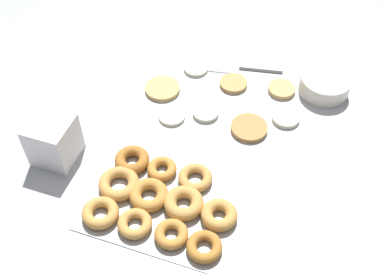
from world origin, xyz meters
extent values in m
plane|color=#B2B5BA|center=(0.00, 0.00, 0.00)|extent=(3.00, 3.00, 0.00)
cylinder|color=tan|center=(-0.17, 0.11, 0.01)|extent=(0.11, 0.11, 0.01)
cylinder|color=#B27F42|center=(0.14, 0.03, 0.01)|extent=(0.11, 0.11, 0.02)
cylinder|color=beige|center=(-0.09, 0.00, 0.01)|extent=(0.08, 0.08, 0.01)
cylinder|color=beige|center=(-0.10, 0.24, 0.01)|extent=(0.08, 0.08, 0.01)
cylinder|color=tan|center=(0.05, 0.20, 0.01)|extent=(0.09, 0.09, 0.01)
cylinder|color=silver|center=(0.24, 0.11, 0.01)|extent=(0.08, 0.08, 0.01)
cylinder|color=tan|center=(0.20, 0.23, 0.01)|extent=(0.09, 0.09, 0.02)
cylinder|color=beige|center=(0.00, 0.05, 0.01)|extent=(0.08, 0.08, 0.01)
cube|color=#ADAFB5|center=(0.00, -0.30, 0.00)|extent=(0.41, 0.31, 0.01)
torus|color=#D19347|center=(-0.14, -0.40, 0.02)|extent=(0.10, 0.10, 0.03)
torus|color=#D19347|center=(-0.05, -0.40, 0.02)|extent=(0.09, 0.09, 0.03)
torus|color=#C68438|center=(0.05, -0.39, 0.02)|extent=(0.09, 0.09, 0.03)
torus|color=#B7752D|center=(0.14, -0.40, 0.02)|extent=(0.09, 0.09, 0.03)
torus|color=#D19347|center=(-0.14, -0.30, 0.02)|extent=(0.11, 0.11, 0.03)
torus|color=#C68438|center=(-0.04, -0.30, 0.02)|extent=(0.10, 0.10, 0.03)
torus|color=#D19347|center=(0.05, -0.30, 0.02)|extent=(0.11, 0.11, 0.03)
torus|color=#D19347|center=(0.15, -0.30, 0.02)|extent=(0.10, 0.10, 0.03)
torus|color=#AD6B28|center=(-0.14, -0.21, 0.02)|extent=(0.10, 0.10, 0.03)
torus|color=#C68438|center=(-0.04, -0.21, 0.02)|extent=(0.08, 0.08, 0.03)
torus|color=#D19347|center=(0.05, -0.21, 0.02)|extent=(0.09, 0.09, 0.03)
cylinder|color=silver|center=(0.33, 0.27, 0.03)|extent=(0.16, 0.16, 0.06)
cube|color=white|center=(-0.35, -0.25, 0.01)|extent=(0.12, 0.12, 0.03)
cube|color=white|center=(-0.35, -0.25, 0.04)|extent=(0.12, 0.12, 0.03)
cube|color=white|center=(-0.35, -0.25, 0.07)|extent=(0.12, 0.12, 0.03)
cube|color=white|center=(-0.35, -0.25, 0.10)|extent=(0.12, 0.12, 0.03)
cube|color=white|center=(-0.35, -0.25, 0.12)|extent=(0.12, 0.12, 0.03)
cube|color=black|center=(0.11, 0.30, 0.00)|extent=(0.15, 0.04, 0.01)
cube|color=#A8A8AD|center=(-0.02, 0.28, 0.00)|extent=(0.13, 0.08, 0.01)
camera|label=1|loc=(0.30, -0.95, 1.08)|focal=45.00mm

